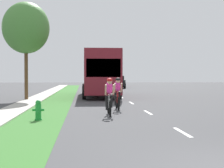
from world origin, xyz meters
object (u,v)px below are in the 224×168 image
object	(u,v)px
suv_red	(111,80)
pickup_black	(116,82)
cyclist_lead	(109,96)
fire_hydrant_green	(38,110)
cyclist_trailing	(118,93)
street_tree_near	(26,28)
bus_maroon	(99,72)
sedan_white	(106,80)

from	to	relation	value
suv_red	pickup_black	bearing A→B (deg)	-90.75
cyclist_lead	pickup_black	distance (m)	32.16
fire_hydrant_green	cyclist_trailing	bearing A→B (deg)	48.34
fire_hydrant_green	street_tree_near	size ratio (longest dim) A/B	0.11
fire_hydrant_green	bus_maroon	world-z (taller)	bus_maroon
pickup_black	fire_hydrant_green	bearing A→B (deg)	-100.20
cyclist_lead	bus_maroon	size ratio (longest dim) A/B	0.15
sedan_white	street_tree_near	bearing A→B (deg)	-100.57
street_tree_near	pickup_black	bearing A→B (deg)	69.55
cyclist_lead	sedan_white	size ratio (longest dim) A/B	0.40
sedan_white	street_tree_near	xyz separation A→B (m)	(-8.42, -45.12, 4.17)
bus_maroon	sedan_white	distance (m)	41.28
bus_maroon	suv_red	bearing A→B (deg)	83.84
pickup_black	suv_red	distance (m)	11.22
sedan_white	suv_red	bearing A→B (deg)	-90.20
sedan_white	street_tree_near	world-z (taller)	street_tree_near
bus_maroon	sedan_white	bearing A→B (deg)	85.55
suv_red	street_tree_near	distance (m)	34.57
cyclist_trailing	bus_maroon	world-z (taller)	bus_maroon
bus_maroon	street_tree_near	distance (m)	7.20
bus_maroon	fire_hydrant_green	bearing A→B (deg)	-101.08
cyclist_trailing	bus_maroon	size ratio (longest dim) A/B	0.15
cyclist_trailing	suv_red	world-z (taller)	suv_red
cyclist_lead	pickup_black	world-z (taller)	pickup_black
fire_hydrant_green	pickup_black	distance (m)	33.88
suv_red	cyclist_trailing	bearing A→B (deg)	-93.91
pickup_black	sedan_white	world-z (taller)	pickup_black
cyclist_trailing	sedan_white	distance (m)	52.68
cyclist_trailing	bus_maroon	bearing A→B (deg)	91.86
cyclist_lead	street_tree_near	size ratio (longest dim) A/B	0.26
bus_maroon	sedan_white	xyz separation A→B (m)	(3.20, 41.14, -1.21)
cyclist_trailing	sedan_white	bearing A→B (deg)	86.92
suv_red	bus_maroon	bearing A→B (deg)	-96.16
fire_hydrant_green	cyclist_trailing	size ratio (longest dim) A/B	0.44
cyclist_lead	cyclist_trailing	size ratio (longest dim) A/B	1.00
cyclist_trailing	suv_red	size ratio (longest dim) A/B	0.37
fire_hydrant_green	pickup_black	size ratio (longest dim) A/B	0.15
fire_hydrant_green	suv_red	size ratio (longest dim) A/B	0.16
fire_hydrant_green	cyclist_lead	world-z (taller)	cyclist_lead
cyclist_trailing	pickup_black	bearing A→B (deg)	84.90
cyclist_lead	bus_maroon	xyz separation A→B (m)	(0.21, 13.90, 1.17)
fire_hydrant_green	suv_red	bearing A→B (deg)	82.14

